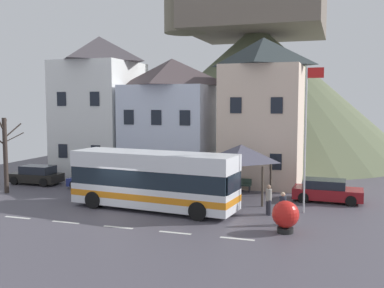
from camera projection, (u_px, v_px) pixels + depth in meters
The scene contains 17 objects.
ground_plane at pixel (112, 215), 24.92m from camera, with size 40.00×60.00×0.07m.
townhouse_00 at pixel (100, 106), 38.51m from camera, with size 5.90×6.91×11.63m.
townhouse_01 at pixel (172, 119), 36.42m from camera, with size 6.69×6.63×9.58m.
townhouse_02 at pixel (263, 112), 33.52m from camera, with size 5.61×5.46×10.84m.
hilltop_castle at pixel (255, 84), 51.01m from camera, with size 33.67×33.67×23.58m.
transit_bus at pixel (153, 181), 25.91m from camera, with size 9.98×3.54×3.31m.
bus_shelter at pixel (241, 153), 28.61m from camera, with size 3.60×3.60×3.48m.
parked_car_00 at pixel (96, 180), 32.24m from camera, with size 4.09×2.29×1.31m.
parked_car_01 at pixel (327, 191), 28.12m from camera, with size 4.22×2.10×1.37m.
parked_car_02 at pixel (36, 175), 34.07m from camera, with size 3.90×1.86×1.39m.
pedestrian_00 at pixel (269, 199), 24.73m from camera, with size 0.33×0.36×1.67m.
pedestrian_01 at pixel (225, 191), 26.95m from camera, with size 0.32×0.33×1.56m.
pedestrian_02 at pixel (283, 207), 22.68m from camera, with size 0.34×0.36×1.69m.
public_bench at pixel (239, 184), 31.36m from camera, with size 1.62×0.48×0.87m.
flagpole at pixel (307, 130), 24.90m from camera, with size 0.95×0.10×8.09m.
harbour_buoy at pixel (286, 215), 21.39m from camera, with size 1.28×1.28×1.53m.
bare_tree_01 at pixel (5, 153), 30.63m from camera, with size 1.97×1.85×5.10m.
Camera 1 is at (11.82, -21.84, 6.20)m, focal length 42.43 mm.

